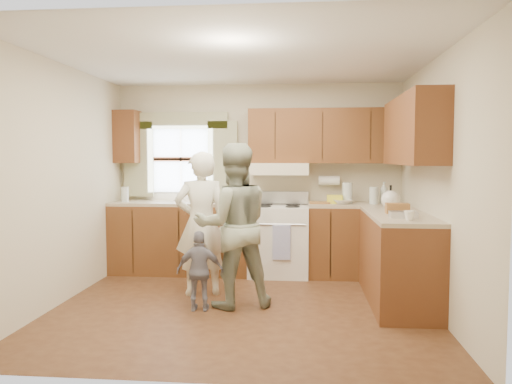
# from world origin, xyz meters

# --- Properties ---
(room) EXTENTS (3.80, 3.80, 3.80)m
(room) POSITION_xyz_m (0.00, 0.00, 1.25)
(room) COLOR #432414
(room) RESTS_ON ground
(kitchen_fixtures) EXTENTS (3.80, 2.25, 2.15)m
(kitchen_fixtures) POSITION_xyz_m (0.62, 1.08, 0.84)
(kitchen_fixtures) COLOR #4D2410
(kitchen_fixtures) RESTS_ON ground
(stove) EXTENTS (0.76, 0.67, 1.07)m
(stove) POSITION_xyz_m (0.30, 1.44, 0.47)
(stove) COLOR silver
(stove) RESTS_ON ground
(woman_left) EXTENTS (0.66, 0.53, 1.59)m
(woman_left) POSITION_xyz_m (-0.51, 0.43, 0.79)
(woman_left) COLOR white
(woman_left) RESTS_ON ground
(woman_right) EXTENTS (0.97, 0.86, 1.67)m
(woman_right) POSITION_xyz_m (-0.10, 0.03, 0.83)
(woman_right) COLOR #2A432D
(woman_right) RESTS_ON ground
(child) EXTENTS (0.48, 0.23, 0.80)m
(child) POSITION_xyz_m (-0.41, -0.16, 0.40)
(child) COLOR gray
(child) RESTS_ON ground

